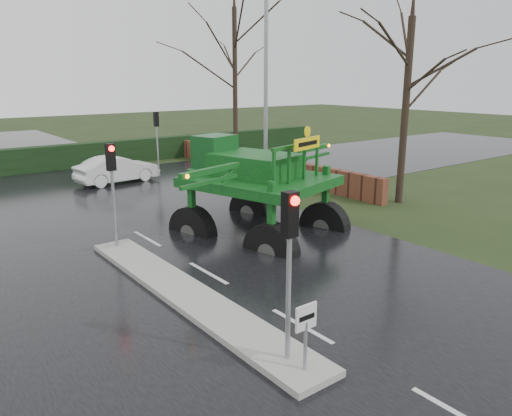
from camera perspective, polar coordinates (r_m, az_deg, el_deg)
ground at (r=11.75m, az=5.22°, el=-13.34°), size 140.00×140.00×0.00m
road_main at (r=19.73m, az=-14.83°, el=-2.02°), size 14.00×80.00×0.02m
road_cross at (r=25.22m, az=-20.18°, el=1.16°), size 80.00×12.00×0.02m
median_island at (r=13.22m, az=-8.01°, el=-9.70°), size 1.20×10.00×0.16m
hedge_row at (r=32.70m, az=-24.61°, el=4.99°), size 44.00×0.90×1.50m
brick_wall at (r=29.82m, az=-0.71°, el=5.21°), size 0.40×20.00×1.20m
keep_left_sign at (r=9.51m, az=5.72°, el=-13.33°), size 0.50×0.07×1.35m
traffic_signal_near at (r=9.23m, az=3.87°, el=-3.79°), size 0.26×0.33×3.52m
traffic_signal_mid at (r=16.40m, az=-16.15°, el=3.84°), size 0.26×0.33×3.52m
traffic_signal_far at (r=30.89m, az=-11.30°, el=8.98°), size 0.26×0.33×3.52m
street_light_right at (r=24.84m, az=0.57°, el=15.79°), size 3.85×0.30×10.00m
tree_right_near at (r=23.03m, az=16.90°, el=13.29°), size 5.60×5.60×9.64m
tree_right_far at (r=34.95m, az=-2.43°, el=16.29°), size 7.00×7.00×12.05m
crop_sprayer at (r=15.83m, az=1.13°, el=3.09°), size 8.54×6.38×4.93m
white_sedan at (r=27.95m, az=-15.48°, el=2.78°), size 4.54×1.98×1.45m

